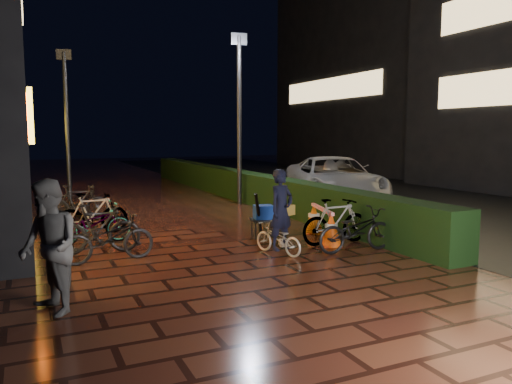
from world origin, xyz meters
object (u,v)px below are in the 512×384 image
van (333,180)px  traffic_barrier (322,223)px  bystander_person (49,247)px  cart_assembly (263,214)px  cyclist (280,223)px

van → traffic_barrier: bearing=-106.2°
bystander_person → cart_assembly: size_ratio=1.66×
bystander_person → van: 11.52m
bystander_person → traffic_barrier: bearing=94.6°
traffic_barrier → cart_assembly: cart_assembly is taller
bystander_person → traffic_barrier: size_ratio=1.01×
van → bystander_person: bearing=-122.0°
bystander_person → traffic_barrier: (5.66, 2.47, -0.53)m
van → traffic_barrier: van is taller
bystander_person → van: size_ratio=0.32×
cart_assembly → bystander_person: bearing=-145.4°
traffic_barrier → cyclist: bearing=-149.9°
cart_assembly → van: bearing=41.6°
traffic_barrier → cart_assembly: 1.32m
cyclist → traffic_barrier: 1.76m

